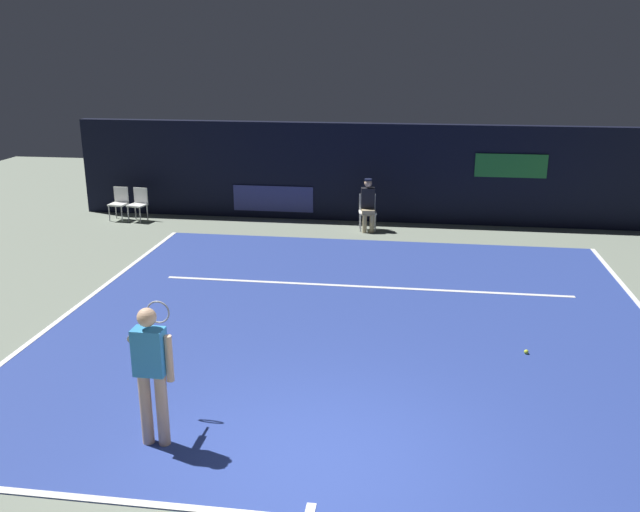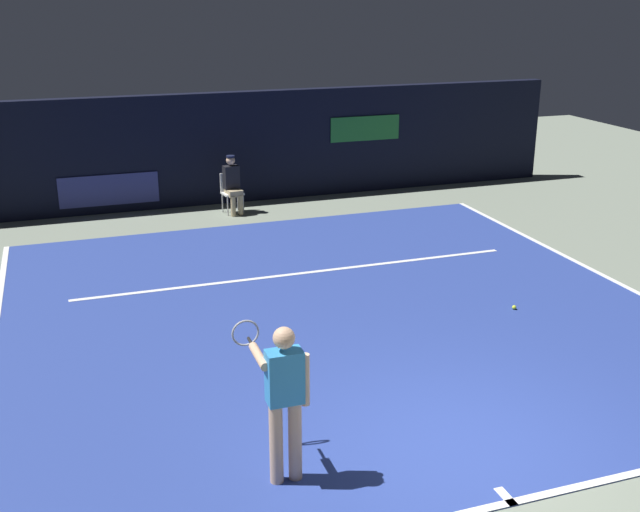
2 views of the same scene
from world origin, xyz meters
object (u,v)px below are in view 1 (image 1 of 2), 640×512
tennis_player (152,367)px  tennis_ball (526,352)px  courtside_chair_near (139,202)px  courtside_chair_far (119,201)px  line_judge_on_chair (368,204)px

tennis_player → tennis_ball: 5.71m
courtside_chair_near → courtside_chair_far: 0.56m
tennis_player → courtside_chair_far: (-4.99, 10.22, -0.49)m
courtside_chair_far → tennis_ball: 12.04m
line_judge_on_chair → courtside_chair_near: 6.18m
tennis_player → tennis_ball: size_ratio=25.44×
tennis_player → line_judge_on_chair: tennis_player is taller
line_judge_on_chair → tennis_ball: (2.96, -6.97, -0.64)m
line_judge_on_chair → courtside_chair_far: size_ratio=1.50×
courtside_chair_near → courtside_chair_far: size_ratio=1.00×
courtside_chair_far → tennis_ball: (9.70, -7.12, -0.46)m
tennis_ball → line_judge_on_chair: bearing=113.0°
courtside_chair_near → tennis_ball: (9.14, -7.09, -0.46)m
courtside_chair_near → tennis_ball: 11.58m
courtside_chair_near → courtside_chair_far: same height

